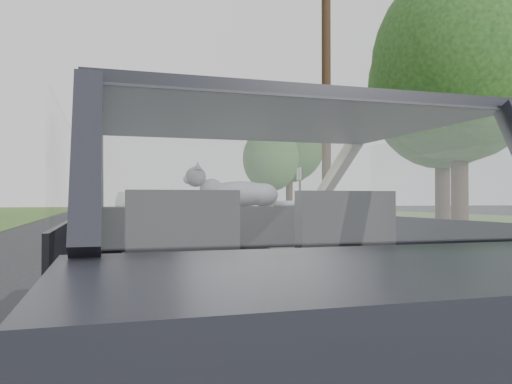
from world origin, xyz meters
TOP-DOWN VIEW (x-y plane):
  - subject_car at (0.00, 0.00)m, footprint 1.80×4.00m
  - dashboard at (0.00, 0.62)m, footprint 1.58×0.45m
  - driver_seat at (-0.40, -0.29)m, footprint 0.50×0.72m
  - passenger_seat at (0.40, -0.29)m, footprint 0.50×0.72m
  - steering_wheel at (-0.40, 0.33)m, footprint 0.36×0.36m
  - cat at (0.12, 0.58)m, footprint 0.68×0.31m
  - guardrail at (4.30, 10.00)m, footprint 0.05×90.00m
  - other_car at (0.70, 24.11)m, footprint 2.22×4.60m
  - highway_sign at (6.69, 16.00)m, footprint 0.24×0.95m
  - utility_pole at (5.75, 11.44)m, footprint 0.33×0.33m
  - tree_0 at (9.91, 10.55)m, footprint 6.89×6.89m
  - tree_1 at (10.84, 12.61)m, footprint 6.40×6.40m
  - tree_2 at (10.29, 30.52)m, footprint 4.06×4.06m
  - tree_3 at (12.76, 33.47)m, footprint 7.59×7.59m

SIDE VIEW (x-z plane):
  - guardrail at x=4.30m, z-range 0.42..0.74m
  - subject_car at x=0.00m, z-range 0.00..1.45m
  - other_car at x=0.70m, z-range 0.00..1.46m
  - dashboard at x=0.00m, z-range 0.70..1.00m
  - driver_seat at x=-0.40m, z-range 0.67..1.09m
  - passenger_seat at x=0.40m, z-range 0.67..1.09m
  - steering_wheel at x=-0.40m, z-range 0.90..0.94m
  - cat at x=0.12m, z-range 0.95..1.24m
  - highway_sign at x=6.69m, z-range 0.00..2.36m
  - tree_2 at x=10.29m, z-range 0.00..6.01m
  - tree_1 at x=10.84m, z-range 0.00..7.94m
  - tree_0 at x=9.91m, z-range 0.00..8.20m
  - utility_pole at x=5.75m, z-range 0.00..8.63m
  - tree_3 at x=12.76m, z-range 0.00..8.69m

